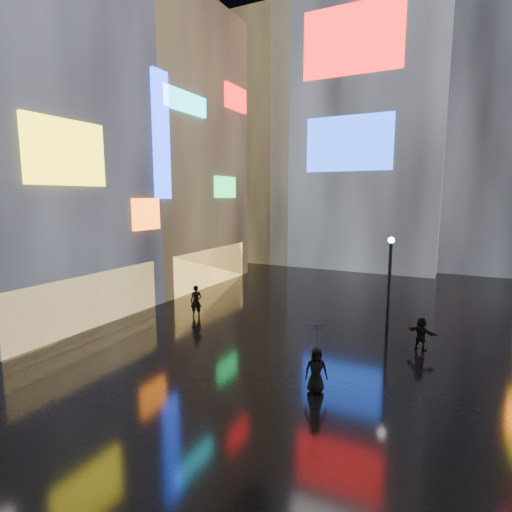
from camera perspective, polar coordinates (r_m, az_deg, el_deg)
The scene contains 11 objects.
ground at distance 22.92m, azimuth 9.19°, elevation -9.78°, with size 140.00×140.00×0.00m, color black.
building_left_mid at distance 27.31m, azimuth -30.84°, elevation 17.52°, with size 10.28×12.70×24.00m.
building_left_far at distance 35.17m, azimuth -13.50°, elevation 14.53°, with size 10.28×12.00×22.00m.
tower_main at distance 47.81m, azimuth 15.73°, elevation 25.04°, with size 16.00×14.20×42.00m.
tower_flank_right at distance 47.89m, azimuth 31.11°, elevation 19.19°, with size 12.00×12.00×34.00m, color black.
tower_flank_left at distance 47.80m, azimuth 1.29°, elevation 15.52°, with size 10.00×10.00×26.00m, color black.
lamp_far at distance 20.74m, azimuth 18.49°, elevation -3.63°, with size 0.30×0.30×5.20m.
pedestrian_4 at distance 15.32m, azimuth 8.59°, elevation -15.85°, with size 0.83×0.54×1.70m, color black.
pedestrian_5 at distance 20.55m, azimuth 22.52°, elevation -10.22°, with size 1.44×0.46×1.55m, color black.
pedestrian_6 at distance 24.22m, azimuth -8.55°, elevation -6.41°, with size 0.69×0.45×1.90m, color black.
umbrella_2 at distance 14.83m, azimuth 8.70°, elevation -11.23°, with size 1.00×1.02×0.92m, color black.
Camera 1 is at (6.47, -0.79, 7.14)m, focal length 28.00 mm.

